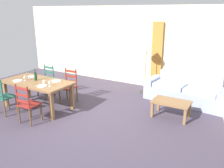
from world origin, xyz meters
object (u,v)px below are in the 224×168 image
(dining_chair_far_right, at_px, (69,86))
(couch, at_px, (186,92))
(coffee_cup_primary, at_px, (44,82))
(wine_glass_near_right, at_px, (49,82))
(coffee_cup_secondary, at_px, (29,78))
(dining_chair_far_left, at_px, (47,81))
(wine_bottle, at_px, (36,76))
(dining_chair_near_left, at_px, (3,96))
(wine_glass_near_left, at_px, (24,77))
(dining_table, at_px, (37,84))
(dining_chair_near_right, at_px, (27,104))
(standing_lamp, at_px, (146,49))
(coffee_table, at_px, (171,104))

(dining_chair_far_right, bearing_deg, couch, 29.68)
(coffee_cup_primary, relative_size, couch, 0.04)
(wine_glass_near_right, bearing_deg, coffee_cup_secondary, 171.04)
(dining_chair_far_left, height_order, coffee_cup_secondary, dining_chair_far_left)
(wine_bottle, relative_size, wine_glass_near_right, 1.96)
(dining_chair_near_left, relative_size, dining_chair_far_right, 1.00)
(wine_glass_near_left, distance_m, coffee_cup_primary, 0.65)
(dining_table, distance_m, dining_chair_far_right, 0.89)
(wine_glass_near_left, bearing_deg, couch, 34.96)
(wine_glass_near_left, xyz_separation_m, wine_glass_near_right, (0.91, -0.02, 0.00))
(dining_chair_far_left, height_order, dining_chair_far_right, same)
(wine_glass_near_right, height_order, coffee_cup_primary, wine_glass_near_right)
(dining_chair_near_right, bearing_deg, couch, 48.19)
(wine_glass_near_right, relative_size, coffee_cup_primary, 1.79)
(coffee_cup_secondary, bearing_deg, coffee_cup_primary, -5.30)
(wine_bottle, height_order, coffee_cup_secondary, wine_bottle)
(dining_table, height_order, coffee_cup_primary, coffee_cup_primary)
(dining_chair_far_left, height_order, standing_lamp, standing_lamp)
(dining_table, bearing_deg, coffee_table, 20.34)
(dining_chair_near_left, height_order, wine_bottle, wine_bottle)
(dining_chair_far_right, relative_size, wine_glass_near_left, 5.96)
(dining_table, distance_m, coffee_cup_primary, 0.37)
(dining_chair_far_right, height_order, wine_glass_near_left, dining_chair_far_right)
(dining_chair_near_left, relative_size, standing_lamp, 0.59)
(wine_glass_near_left, height_order, coffee_cup_primary, wine_glass_near_left)
(dining_chair_near_right, bearing_deg, dining_chair_near_left, 177.66)
(dining_chair_near_left, bearing_deg, coffee_cup_secondary, 77.25)
(dining_chair_near_right, height_order, couch, dining_chair_near_right)
(dining_table, relative_size, standing_lamp, 1.16)
(dining_chair_far_left, distance_m, coffee_table, 3.76)
(couch, relative_size, standing_lamp, 1.43)
(dining_chair_far_left, height_order, coffee_table, dining_chair_far_left)
(dining_table, xyz_separation_m, couch, (3.35, 2.43, -0.37))
(dining_table, distance_m, dining_chair_far_left, 0.93)
(standing_lamp, bearing_deg, dining_table, -127.32)
(dining_chair_near_left, height_order, couch, dining_chair_near_left)
(dining_table, distance_m, coffee_cup_secondary, 0.31)
(dining_chair_far_left, xyz_separation_m, wine_glass_near_right, (1.06, -0.93, 0.38))
(dining_chair_near_right, distance_m, standing_lamp, 3.82)
(dining_chair_near_left, bearing_deg, wine_glass_near_left, 77.62)
(coffee_cup_secondary, bearing_deg, dining_table, 2.27)
(dining_chair_near_left, distance_m, coffee_cup_primary, 1.07)
(coffee_cup_primary, bearing_deg, wine_glass_near_right, -17.11)
(wine_glass_near_right, bearing_deg, wine_glass_near_left, 178.81)
(dining_chair_far_left, xyz_separation_m, coffee_cup_primary, (0.80, -0.85, 0.32))
(couch, bearing_deg, dining_chair_near_left, -140.19)
(coffee_cup_primary, distance_m, coffee_cup_secondary, 0.62)
(wine_glass_near_right, relative_size, standing_lamp, 0.10)
(wine_glass_near_left, xyz_separation_m, coffee_table, (3.58, 1.34, -0.51))
(coffee_cup_secondary, distance_m, coffee_table, 3.78)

